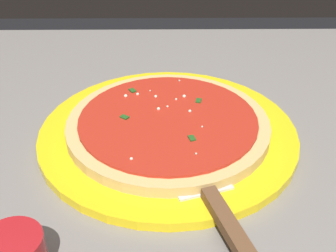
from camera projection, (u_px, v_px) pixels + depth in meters
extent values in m
cube|color=black|center=(25.00, 179.00, 1.16)|extent=(0.06, 0.06, 0.69)
cube|color=gray|center=(200.00, 150.00, 0.66)|extent=(0.97, 0.88, 0.03)
cylinder|color=yellow|center=(168.00, 134.00, 0.65)|extent=(0.37, 0.37, 0.01)
cylinder|color=#DBB26B|center=(168.00, 125.00, 0.65)|extent=(0.29, 0.29, 0.02)
cylinder|color=red|center=(168.00, 120.00, 0.64)|extent=(0.26, 0.26, 0.00)
sphere|color=#EFEACC|center=(190.00, 111.00, 0.65)|extent=(0.00, 0.00, 0.00)
sphere|color=#EFEACC|center=(196.00, 154.00, 0.57)|extent=(0.00, 0.00, 0.00)
sphere|color=#EFEACC|center=(126.00, 96.00, 0.69)|extent=(0.01, 0.01, 0.01)
sphere|color=#EFEACC|center=(138.00, 94.00, 0.70)|extent=(0.00, 0.00, 0.00)
sphere|color=#EFEACC|center=(159.00, 109.00, 0.66)|extent=(0.00, 0.00, 0.00)
sphere|color=#EFEACC|center=(150.00, 91.00, 0.70)|extent=(0.00, 0.00, 0.00)
sphere|color=#EFEACC|center=(179.00, 81.00, 0.73)|extent=(0.00, 0.00, 0.00)
sphere|color=#EFEACC|center=(131.00, 159.00, 0.56)|extent=(0.00, 0.00, 0.00)
sphere|color=#EFEACC|center=(176.00, 99.00, 0.68)|extent=(0.00, 0.00, 0.00)
sphere|color=#EFEACC|center=(167.00, 106.00, 0.66)|extent=(0.00, 0.00, 0.00)
sphere|color=#EFEACC|center=(205.00, 127.00, 0.62)|extent=(0.00, 0.00, 0.00)
sphere|color=#EFEACC|center=(156.00, 96.00, 0.69)|extent=(0.00, 0.00, 0.00)
sphere|color=#EFEACC|center=(184.00, 96.00, 0.69)|extent=(0.01, 0.01, 0.01)
cube|color=#23561E|center=(125.00, 117.00, 0.64)|extent=(0.01, 0.01, 0.00)
cube|color=#23561E|center=(192.00, 138.00, 0.60)|extent=(0.01, 0.01, 0.00)
cube|color=#23561E|center=(132.00, 90.00, 0.71)|extent=(0.01, 0.01, 0.00)
cube|color=#23561E|center=(197.00, 101.00, 0.68)|extent=(0.01, 0.01, 0.00)
cube|color=silver|center=(194.00, 172.00, 0.57)|extent=(0.09, 0.11, 0.00)
cube|color=brown|center=(231.00, 230.00, 0.48)|extent=(0.06, 0.13, 0.01)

